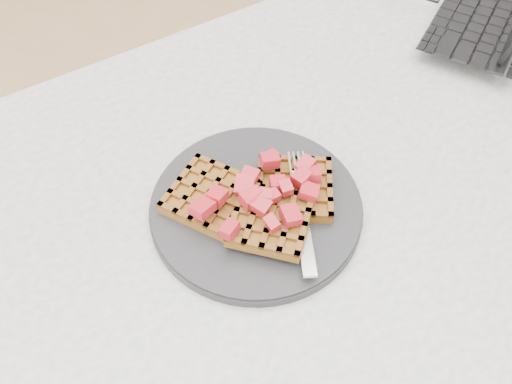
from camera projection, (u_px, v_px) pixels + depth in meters
ground at (309, 381)px, 1.34m from camera, size 4.00×4.00×0.00m
table at (341, 231)px, 0.83m from camera, size 1.20×0.80×0.75m
plate at (256, 208)px, 0.71m from camera, size 0.26×0.26×0.02m
waffles at (258, 200)px, 0.69m from camera, size 0.22×0.20×0.03m
strawberry_pile at (256, 185)px, 0.67m from camera, size 0.15×0.15×0.02m
fork at (301, 208)px, 0.69m from camera, size 0.11×0.17×0.02m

